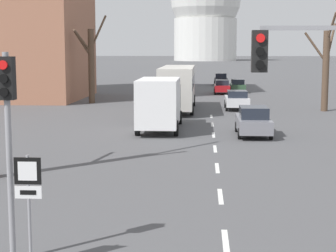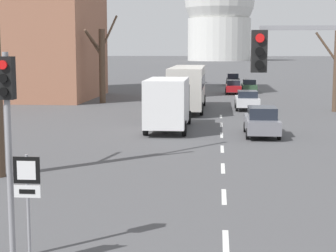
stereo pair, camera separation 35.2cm
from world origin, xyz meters
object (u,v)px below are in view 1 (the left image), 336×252
sedan_near_left (182,77)px  sedan_far_right (253,121)px  sedan_mid_centre (237,100)px  delivery_truck (160,102)px  sedan_distant_centre (222,87)px  traffic_signal_near_left (8,117)px  sedan_far_left (238,86)px  traffic_signal_near_right (323,76)px  sedan_near_right (221,79)px  city_bus (178,85)px  route_sign_post (28,191)px

sedan_near_left → sedan_far_right: sedan_near_left is taller
sedan_near_left → sedan_mid_centre: size_ratio=1.07×
sedan_near_left → delivery_truck: 48.51m
sedan_far_right → sedan_distant_centre: sedan_far_right is taller
sedan_far_right → delivery_truck: delivery_truck is taller
sedan_mid_centre → traffic_signal_near_left: bearing=-102.0°
sedan_near_left → sedan_far_left: sedan_near_left is taller
traffic_signal_near_right → sedan_near_right: traffic_signal_near_right is taller
sedan_far_left → sedan_near_left: bearing=111.4°
sedan_far_right → city_bus: city_bus is taller
sedan_far_right → city_bus: 13.79m
route_sign_post → city_bus: city_bus is taller
traffic_signal_near_right → delivery_truck: bearing=104.7°
sedan_near_left → sedan_far_left: (7.08, -18.09, -0.12)m
traffic_signal_near_right → route_sign_post: size_ratio=2.18×
route_sign_post → sedan_far_right: route_sign_post is taller
sedan_far_right → delivery_truck: 5.82m
route_sign_post → sedan_far_left: (7.71, 52.11, -0.98)m
sedan_distant_centre → delivery_truck: (-4.64, -28.01, 0.92)m
sedan_near_left → sedan_distant_centre: bearing=-75.7°
traffic_signal_near_left → sedan_far_left: bearing=80.9°
traffic_signal_near_right → sedan_distant_centre: size_ratio=1.45×
route_sign_post → sedan_distant_centre: 50.06m
city_bus → sedan_distant_centre: bearing=76.6°
sedan_near_left → route_sign_post: bearing=-90.5°
sedan_far_left → sedan_far_right: 32.28m
route_sign_post → sedan_near_left: (0.63, 70.20, -0.86)m
traffic_signal_near_right → city_bus: 31.85m
sedan_far_right → sedan_distant_centre: size_ratio=1.14×
sedan_mid_centre → sedan_distant_centre: sedan_mid_centre is taller
sedan_far_right → sedan_near_left: bearing=96.8°
sedan_mid_centre → sedan_distant_centre: bearing=92.5°
sedan_far_right → route_sign_post: bearing=-108.6°
sedan_near_right → delivery_truck: size_ratio=0.55×
city_bus → traffic_signal_near_left: bearing=-94.1°
sedan_distant_centre → city_bus: 17.55m
route_sign_post → sedan_mid_centre: (6.55, 33.74, -0.95)m
route_sign_post → city_bus: 32.73m
sedan_far_right → sedan_distant_centre: bearing=91.5°
route_sign_post → sedan_near_right: bearing=84.5°
traffic_signal_near_left → sedan_mid_centre: bearing=78.0°
route_sign_post → sedan_near_left: 70.21m
traffic_signal_near_left → sedan_far_left: (8.25, 51.72, -2.58)m
delivery_truck → sedan_far_right: bearing=-18.9°
sedan_near_left → delivery_truck: (0.59, -48.50, 0.81)m
sedan_near_right → sedan_far_right: 44.80m
traffic_signal_near_left → traffic_signal_near_right: (7.10, 0.88, 0.90)m
traffic_signal_near_left → sedan_near_right: traffic_signal_near_left is taller
sedan_far_right → delivery_truck: bearing=161.1°
sedan_mid_centre → sedan_far_right: (0.12, -13.90, 0.02)m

